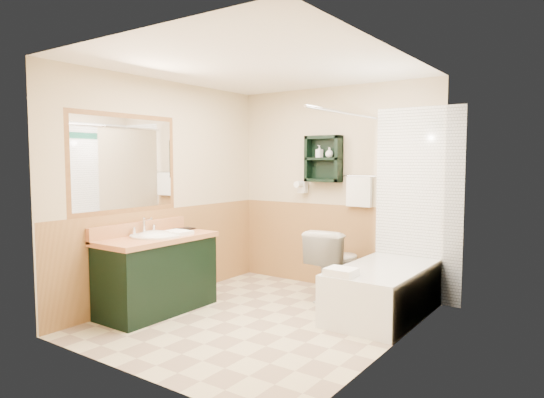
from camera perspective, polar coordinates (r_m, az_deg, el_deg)
The scene contains 25 objects.
floor at distance 4.82m, azimuth -1.44°, elevation -13.95°, with size 3.00×3.00×0.00m, color beige.
back_wall at distance 5.87m, azimuth 7.43°, elevation 1.30°, with size 2.60×0.04×2.40m, color beige.
left_wall at distance 5.47m, azimuth -12.62°, elevation 0.99°, with size 0.04×3.00×2.40m, color beige.
right_wall at distance 3.94m, azimuth 14.11°, elevation -0.40°, with size 0.04×3.00×2.40m, color beige.
ceiling at distance 4.66m, azimuth -1.50°, elevation 15.56°, with size 2.60×3.00×0.04m, color white.
wainscot_left at distance 5.54m, azimuth -12.25°, elevation -6.27°, with size 2.98×2.98×1.00m, color tan, non-canonical shape.
wainscot_back at distance 5.92m, azimuth 7.20°, elevation -5.50°, with size 2.58×2.58×1.00m, color tan, non-canonical shape.
mirror_frame at distance 5.07m, azimuth -16.91°, elevation 4.02°, with size 1.30×1.30×1.00m, color brown, non-canonical shape.
mirror_glass at distance 5.07m, azimuth -16.88°, elevation 4.02°, with size 1.20×1.20×0.90m, color white, non-canonical shape.
tile_right at distance 4.67m, azimuth 16.93°, elevation -1.54°, with size 1.50×1.50×2.10m, color white, non-canonical shape.
tile_back at distance 5.44m, azimuth 16.79°, elevation -0.70°, with size 0.95×0.95×2.10m, color white, non-canonical shape.
tile_accent at distance 4.67m, azimuth 17.06°, elevation 8.90°, with size 1.50×1.50×0.10m, color #164D3B, non-canonical shape.
wall_shelf at distance 5.81m, azimuth 6.06°, elevation 4.73°, with size 0.45×0.15×0.55m, color black.
hair_dryer at distance 5.99m, azimuth 3.64°, elevation 1.39°, with size 0.10×0.24×0.18m, color white, non-canonical shape.
towel_bar at distance 5.65m, azimuth 10.26°, elevation 2.66°, with size 0.40×0.06×0.40m, color white, non-canonical shape.
curtain_rod at distance 4.96m, azimuth 8.81°, elevation 9.94°, with size 0.03×0.03×1.60m, color silver.
shower_curtain at distance 5.11m, azimuth 9.57°, elevation 0.22°, with size 1.05×1.05×1.70m, color beige, non-canonical shape.
vanity at distance 5.08m, azimuth -13.37°, elevation -8.57°, with size 0.59×1.21×0.77m, color black.
bathtub at distance 5.03m, azimuth 13.18°, elevation -10.38°, with size 0.73×1.50×0.49m, color white.
toilet at distance 5.47m, azimuth 7.48°, elevation -7.59°, with size 0.44×0.78×0.77m, color white.
counter_towel at distance 5.07m, azimuth -10.99°, elevation -3.90°, with size 0.26×0.20×0.04m, color white.
vanity_book at distance 5.45m, azimuth -10.76°, elevation -2.45°, with size 0.15×0.02×0.20m, color black.
tub_towel at distance 4.48m, azimuth 8.16°, elevation -8.50°, with size 0.27×0.22×0.07m, color white.
soap_bottle_a at distance 5.83m, azimuth 5.59°, elevation 5.21°, with size 0.06×0.14×0.07m, color white.
soap_bottle_b at distance 5.76m, azimuth 6.77°, elevation 5.34°, with size 0.09×0.12×0.09m, color white.
Camera 1 is at (2.73, -3.67, 1.53)m, focal length 32.00 mm.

